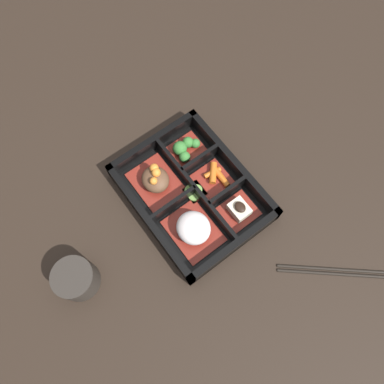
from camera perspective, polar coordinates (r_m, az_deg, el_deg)
name	(u,v)px	position (r m, az deg, el deg)	size (l,w,h in m)	color
ground_plane	(192,196)	(0.81, 0.00, -0.63)	(3.00, 3.00, 0.00)	black
bento_base	(192,195)	(0.80, 0.00, -0.50)	(0.30, 0.23, 0.01)	black
bento_rim	(193,191)	(0.79, 0.17, 0.09)	(0.30, 0.23, 0.05)	black
bowl_rice	(193,228)	(0.75, 0.23, -5.58)	(0.11, 0.09, 0.05)	maroon
bowl_stew	(156,180)	(0.79, -5.58, 1.86)	(0.11, 0.09, 0.05)	maroon
bowl_tofu	(239,210)	(0.78, 7.16, -2.75)	(0.07, 0.07, 0.04)	maroon
bowl_carrots	(214,177)	(0.81, 3.31, 2.27)	(0.07, 0.07, 0.02)	maroon
bowl_greens	(184,149)	(0.83, -1.20, 6.64)	(0.07, 0.07, 0.04)	maroon
bowl_pickles	(194,192)	(0.79, 0.33, 0.03)	(0.04, 0.04, 0.01)	maroon
tea_cup	(76,279)	(0.76, -17.26, -12.53)	(0.08, 0.08, 0.07)	#2D2823
chopsticks	(331,271)	(0.81, 20.43, -11.22)	(0.15, 0.17, 0.01)	black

